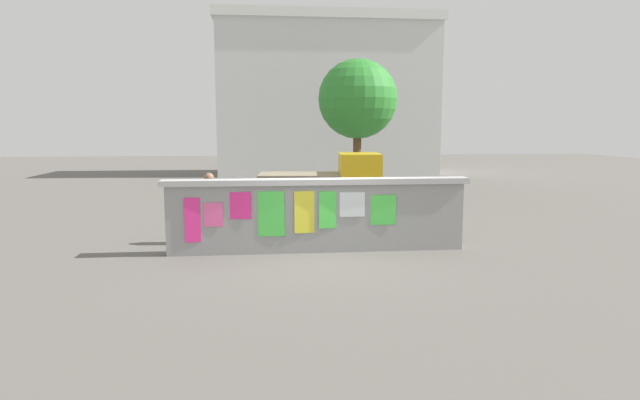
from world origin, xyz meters
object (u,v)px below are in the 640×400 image
(motorcycle, at_px, (235,213))
(person_walking, at_px, (210,201))
(bicycle_far, at_px, (216,203))
(tree_roadside, at_px, (358,100))
(auto_rickshaw_truck, at_px, (326,185))
(bicycle_near, at_px, (376,224))

(motorcycle, bearing_deg, person_walking, -108.66)
(bicycle_far, relative_size, tree_roadside, 0.32)
(auto_rickshaw_truck, bearing_deg, bicycle_far, 173.75)
(bicycle_near, bearing_deg, auto_rickshaw_truck, 101.61)
(motorcycle, bearing_deg, tree_roadside, 59.41)
(bicycle_near, xyz_separation_m, tree_roadside, (1.11, 8.99, 3.33))
(person_walking, bearing_deg, tree_roadside, 61.17)
(person_walking, relative_size, tree_roadside, 0.31)
(motorcycle, relative_size, tree_roadside, 0.35)
(motorcycle, bearing_deg, bicycle_far, 104.92)
(motorcycle, distance_m, tree_roadside, 9.36)
(motorcycle, height_order, bicycle_near, bicycle_near)
(motorcycle, height_order, tree_roadside, tree_roadside)
(tree_roadside, bearing_deg, motorcycle, -120.59)
(bicycle_near, bearing_deg, tree_roadside, 82.97)
(auto_rickshaw_truck, height_order, motorcycle, auto_rickshaw_truck)
(auto_rickshaw_truck, relative_size, bicycle_near, 2.17)
(motorcycle, relative_size, bicycle_far, 1.11)
(bicycle_far, relative_size, person_walking, 1.04)
(bicycle_near, xyz_separation_m, person_walking, (-3.85, -0.02, 0.62))
(bicycle_far, bearing_deg, bicycle_near, -44.85)
(bicycle_far, bearing_deg, tree_roadside, 43.81)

